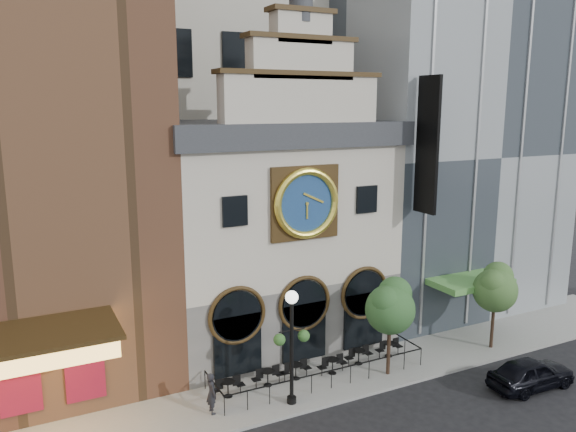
# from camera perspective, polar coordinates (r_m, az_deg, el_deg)

# --- Properties ---
(ground) EXTENTS (120.00, 120.00, 0.00)m
(ground) POSITION_cam_1_polar(r_m,az_deg,el_deg) (26.74, 5.81, -18.38)
(ground) COLOR black
(ground) RESTS_ON ground
(sidewalk) EXTENTS (44.00, 5.00, 0.15)m
(sidewalk) POSITION_cam_1_polar(r_m,az_deg,el_deg) (28.58, 3.02, -16.09)
(sidewalk) COLOR gray
(sidewalk) RESTS_ON ground
(clock_building) EXTENTS (12.60, 8.78, 18.65)m
(clock_building) POSITION_cam_1_polar(r_m,az_deg,el_deg) (30.82, -1.75, -0.95)
(clock_building) COLOR #605E5B
(clock_building) RESTS_ON ground
(retail_building) EXTENTS (14.00, 14.40, 20.00)m
(retail_building) POSITION_cam_1_polar(r_m,az_deg,el_deg) (39.21, 14.42, 6.43)
(retail_building) COLOR gray
(retail_building) RESTS_ON ground
(office_tower) EXTENTS (20.00, 16.00, 40.00)m
(office_tower) POSITION_cam_1_polar(r_m,az_deg,el_deg) (42.04, -9.35, 20.42)
(office_tower) COLOR beige
(office_tower) RESTS_ON ground
(cafe_railing) EXTENTS (10.60, 2.60, 0.90)m
(cafe_railing) POSITION_cam_1_polar(r_m,az_deg,el_deg) (28.35, 3.03, -15.15)
(cafe_railing) COLOR black
(cafe_railing) RESTS_ON sidewalk
(bistro_0) EXTENTS (1.58, 0.68, 0.90)m
(bistro_0) POSITION_cam_1_polar(r_m,az_deg,el_deg) (26.73, -6.12, -16.90)
(bistro_0) COLOR black
(bistro_0) RESTS_ON sidewalk
(bistro_1) EXTENTS (1.58, 0.68, 0.90)m
(bistro_1) POSITION_cam_1_polar(r_m,az_deg,el_deg) (27.51, -2.07, -15.97)
(bistro_1) COLOR black
(bistro_1) RESTS_ON sidewalk
(bistro_2) EXTENTS (1.58, 0.68, 0.90)m
(bistro_2) POSITION_cam_1_polar(r_m,az_deg,el_deg) (28.09, 0.80, -15.37)
(bistro_2) COLOR black
(bistro_2) RESTS_ON sidewalk
(bistro_3) EXTENTS (1.58, 0.68, 0.90)m
(bistro_3) POSITION_cam_1_polar(r_m,az_deg,el_deg) (28.67, 4.54, -14.82)
(bistro_3) COLOR black
(bistro_3) RESTS_ON sidewalk
(bistro_4) EXTENTS (1.58, 0.68, 0.90)m
(bistro_4) POSITION_cam_1_polar(r_m,az_deg,el_deg) (29.75, 7.19, -13.87)
(bistro_4) COLOR black
(bistro_4) RESTS_ON sidewalk
(bistro_5) EXTENTS (1.58, 0.68, 0.90)m
(bistro_5) POSITION_cam_1_polar(r_m,az_deg,el_deg) (30.80, 10.23, -13.06)
(bistro_5) COLOR black
(bistro_5) RESTS_ON sidewalk
(car_right) EXTENTS (4.44, 1.93, 1.49)m
(car_right) POSITION_cam_1_polar(r_m,az_deg,el_deg) (29.82, 23.46, -14.43)
(car_right) COLOR black
(car_right) RESTS_ON ground
(pedestrian) EXTENTS (0.44, 0.67, 1.83)m
(pedestrian) POSITION_cam_1_polar(r_m,az_deg,el_deg) (25.40, -7.77, -17.40)
(pedestrian) COLOR black
(pedestrian) RESTS_ON sidewalk
(lamppost) EXTENTS (1.67, 0.64, 5.23)m
(lamppost) POSITION_cam_1_polar(r_m,az_deg,el_deg) (24.90, 0.38, -11.96)
(lamppost) COLOR black
(lamppost) RESTS_ON sidewalk
(tree_left) EXTENTS (2.51, 2.42, 4.83)m
(tree_left) POSITION_cam_1_polar(r_m,az_deg,el_deg) (27.84, 10.38, -8.90)
(tree_left) COLOR #382619
(tree_left) RESTS_ON sidewalk
(tree_right) EXTENTS (2.44, 2.35, 4.71)m
(tree_right) POSITION_cam_1_polar(r_m,az_deg,el_deg) (32.33, 20.32, -6.74)
(tree_right) COLOR #382619
(tree_right) RESTS_ON sidewalk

